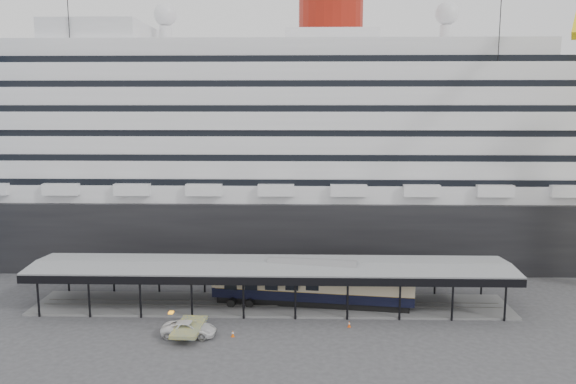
# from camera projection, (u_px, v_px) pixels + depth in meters

# --- Properties ---
(ground) EXTENTS (200.00, 200.00, 0.00)m
(ground) POSITION_uv_depth(u_px,v_px,m) (269.00, 322.00, 61.71)
(ground) COLOR #37373A
(ground) RESTS_ON ground
(cruise_ship) EXTENTS (130.00, 30.00, 43.90)m
(cruise_ship) POSITION_uv_depth(u_px,v_px,m) (280.00, 138.00, 90.52)
(cruise_ship) COLOR black
(cruise_ship) RESTS_ON ground
(platform_canopy) EXTENTS (56.00, 9.18, 5.30)m
(platform_canopy) POSITION_uv_depth(u_px,v_px,m) (271.00, 287.00, 66.29)
(platform_canopy) COLOR slate
(platform_canopy) RESTS_ON ground
(port_truck) EXTENTS (5.73, 2.87, 1.56)m
(port_truck) POSITION_uv_depth(u_px,v_px,m) (189.00, 329.00, 57.77)
(port_truck) COLOR silver
(port_truck) RESTS_ON ground
(pullman_carriage) EXTENTS (23.82, 6.15, 23.19)m
(pullman_carriage) POSITION_uv_depth(u_px,v_px,m) (312.00, 283.00, 66.10)
(pullman_carriage) COLOR black
(pullman_carriage) RESTS_ON ground
(traffic_cone_left) EXTENTS (0.46, 0.46, 0.79)m
(traffic_cone_left) POSITION_uv_depth(u_px,v_px,m) (198.00, 322.00, 60.57)
(traffic_cone_left) COLOR #F1550D
(traffic_cone_left) RESTS_ON ground
(traffic_cone_mid) EXTENTS (0.46, 0.46, 0.68)m
(traffic_cone_mid) POSITION_uv_depth(u_px,v_px,m) (233.00, 334.00, 57.69)
(traffic_cone_mid) COLOR #EB5F0D
(traffic_cone_mid) RESTS_ON ground
(traffic_cone_right) EXTENTS (0.40, 0.40, 0.67)m
(traffic_cone_right) POSITION_uv_depth(u_px,v_px,m) (349.00, 324.00, 60.20)
(traffic_cone_right) COLOR #EC500D
(traffic_cone_right) RESTS_ON ground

